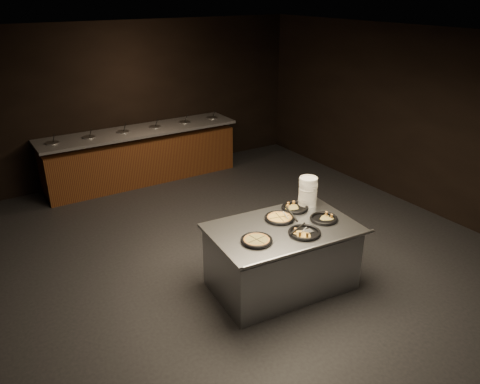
{
  "coord_description": "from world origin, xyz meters",
  "views": [
    {
      "loc": [
        -2.92,
        -4.52,
        3.43
      ],
      "look_at": [
        0.14,
        0.3,
        0.92
      ],
      "focal_mm": 35.0,
      "sensor_mm": 36.0,
      "label": 1
    }
  ],
  "objects_px": {
    "pan_cheese_whole": "(280,218)",
    "plate_stack": "(308,192)",
    "serving_counter": "(282,258)",
    "pan_veggie_whole": "(257,240)"
  },
  "relations": [
    {
      "from": "serving_counter",
      "to": "pan_veggie_whole",
      "type": "xyz_separation_m",
      "value": [
        -0.46,
        -0.12,
        0.45
      ]
    },
    {
      "from": "pan_cheese_whole",
      "to": "pan_veggie_whole",
      "type": "bearing_deg",
      "value": -150.86
    },
    {
      "from": "serving_counter",
      "to": "plate_stack",
      "type": "distance_m",
      "value": 0.95
    },
    {
      "from": "plate_stack",
      "to": "pan_cheese_whole",
      "type": "distance_m",
      "value": 0.6
    },
    {
      "from": "serving_counter",
      "to": "pan_cheese_whole",
      "type": "height_order",
      "value": "pan_cheese_whole"
    },
    {
      "from": "serving_counter",
      "to": "plate_stack",
      "type": "relative_size",
      "value": 4.83
    },
    {
      "from": "pan_cheese_whole",
      "to": "serving_counter",
      "type": "bearing_deg",
      "value": -115.5
    },
    {
      "from": "pan_cheese_whole",
      "to": "plate_stack",
      "type": "bearing_deg",
      "value": 14.4
    },
    {
      "from": "serving_counter",
      "to": "pan_cheese_whole",
      "type": "distance_m",
      "value": 0.49
    },
    {
      "from": "pan_veggie_whole",
      "to": "pan_cheese_whole",
      "type": "height_order",
      "value": "same"
    }
  ]
}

